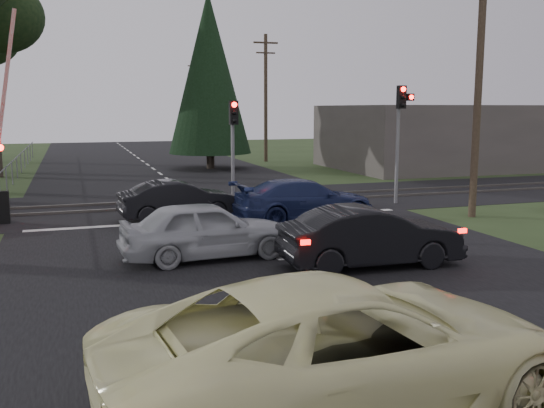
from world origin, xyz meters
name	(u,v)px	position (x,y,z in m)	size (l,w,h in m)	color
ground	(315,284)	(0.00, 0.00, 0.00)	(120.00, 120.00, 0.00)	#293A1A
road	(213,211)	(0.00, 10.00, 0.01)	(14.00, 100.00, 0.01)	black
rail_corridor	(202,203)	(0.00, 12.00, 0.01)	(120.00, 8.00, 0.01)	black
stop_line	(225,219)	(0.00, 8.20, 0.01)	(13.00, 0.35, 0.00)	silver
rail_near	(206,205)	(0.00, 11.20, 0.05)	(120.00, 0.12, 0.10)	#59544C
rail_far	(198,200)	(0.00, 12.80, 0.05)	(120.00, 0.12, 0.10)	#59544C
traffic_signal_right	(401,121)	(7.55, 9.47, 3.31)	(0.68, 0.48, 4.70)	slate
traffic_signal_center	(233,135)	(1.00, 10.68, 2.81)	(0.32, 0.48, 4.10)	slate
utility_pole_near	(479,82)	(8.50, 6.00, 4.73)	(1.80, 0.26, 9.00)	#4C3D2D
utility_pole_mid	(266,95)	(8.50, 30.00, 4.73)	(1.80, 0.26, 9.00)	#4C3D2D
utility_pole_far	(197,100)	(8.50, 55.00, 4.73)	(1.80, 0.26, 9.00)	#4C3D2D
conifer_tree	(209,73)	(3.50, 26.00, 5.99)	(5.20, 5.20, 11.00)	#473D33
fence_left	(15,181)	(-7.80, 22.50, 0.00)	(0.10, 36.00, 1.20)	slate
building_right	(443,137)	(18.00, 22.00, 2.00)	(14.00, 10.00, 4.00)	#59514C
cream_coupe	(345,347)	(-1.79, -5.33, 0.86)	(2.86, 6.20, 1.72)	#EEECAB
dark_hatchback	(371,237)	(1.87, 1.00, 0.73)	(1.54, 4.43, 1.46)	black
silver_car	(206,230)	(-1.75, 3.03, 0.75)	(1.76, 4.37, 1.49)	#A2A6AA
blue_sedan	(304,200)	(2.55, 7.14, 0.71)	(2.00, 4.92, 1.43)	#19234D
dark_car_far	(179,200)	(-1.47, 8.77, 0.67)	(1.42, 4.08, 1.35)	black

